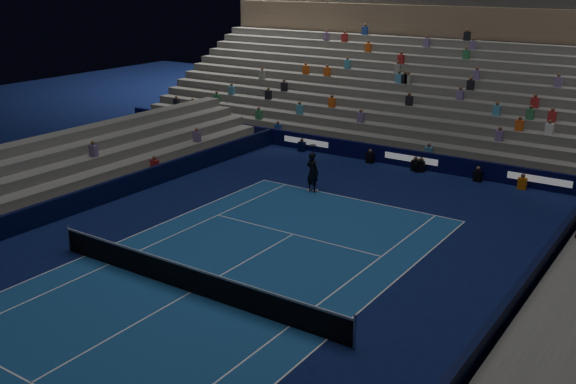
# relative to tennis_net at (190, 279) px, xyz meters

# --- Properties ---
(ground) EXTENTS (90.00, 90.00, 0.00)m
(ground) POSITION_rel_tennis_net_xyz_m (0.00, 0.00, -0.50)
(ground) COLOR #0B1444
(ground) RESTS_ON ground
(court_surface) EXTENTS (10.97, 23.77, 0.01)m
(court_surface) POSITION_rel_tennis_net_xyz_m (0.00, 0.00, -0.50)
(court_surface) COLOR navy
(court_surface) RESTS_ON ground
(sponsor_barrier_far) EXTENTS (44.00, 0.25, 1.00)m
(sponsor_barrier_far) POSITION_rel_tennis_net_xyz_m (0.00, 18.50, -0.00)
(sponsor_barrier_far) COLOR #080932
(sponsor_barrier_far) RESTS_ON ground
(sponsor_barrier_east) EXTENTS (0.25, 37.00, 1.00)m
(sponsor_barrier_east) POSITION_rel_tennis_net_xyz_m (9.70, 0.00, -0.00)
(sponsor_barrier_east) COLOR black
(sponsor_barrier_east) RESTS_ON ground
(sponsor_barrier_west) EXTENTS (0.25, 37.00, 1.00)m
(sponsor_barrier_west) POSITION_rel_tennis_net_xyz_m (-9.70, 0.00, -0.00)
(sponsor_barrier_west) COLOR black
(sponsor_barrier_west) RESTS_ON ground
(grandstand_main) EXTENTS (44.00, 15.20, 11.20)m
(grandstand_main) POSITION_rel_tennis_net_xyz_m (0.00, 27.90, 2.87)
(grandstand_main) COLOR #62625E
(grandstand_main) RESTS_ON ground
(tennis_net) EXTENTS (12.90, 0.10, 1.10)m
(tennis_net) POSITION_rel_tennis_net_xyz_m (0.00, 0.00, 0.00)
(tennis_net) COLOR #B2B2B7
(tennis_net) RESTS_ON ground
(tennis_player) EXTENTS (0.82, 0.61, 2.04)m
(tennis_player) POSITION_rel_tennis_net_xyz_m (-2.38, 11.72, 0.51)
(tennis_player) COLOR black
(tennis_player) RESTS_ON ground
(broadcast_camera) EXTENTS (0.62, 1.00, 0.63)m
(broadcast_camera) POSITION_rel_tennis_net_xyz_m (0.63, 18.06, -0.18)
(broadcast_camera) COLOR black
(broadcast_camera) RESTS_ON ground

